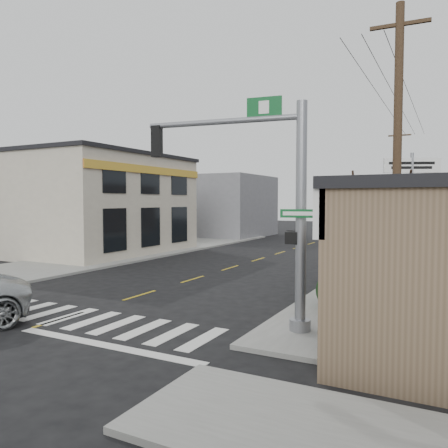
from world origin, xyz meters
The scene contains 18 objects.
ground centered at (0.00, 0.00, 0.00)m, with size 140.00×140.00×0.00m, color black.
sidewalk_right centered at (9.00, 13.00, 0.07)m, with size 6.00×38.00×0.13m, color gray.
sidewalk_left centered at (-9.00, 13.00, 0.07)m, with size 6.00×38.00×0.13m, color gray.
center_line centered at (0.00, 8.00, 0.01)m, with size 0.12×56.00×0.01m, color gold.
crosswalk centered at (0.00, 0.40, 0.01)m, with size 11.00×2.20×0.01m, color silver.
left_building centered at (-13.00, 14.00, 3.40)m, with size 12.00×12.00×6.80m, color beige.
bldg_distant_left centered at (-11.00, 32.00, 3.20)m, with size 9.00×10.00×6.40m, color slate.
traffic_signal_pole centered at (6.43, 1.96, 4.00)m, with size 5.13×0.39×6.50m.
guide_sign centered at (7.81, 8.89, 2.09)m, with size 1.74×0.14×3.05m.
fire_hydrant centered at (6.64, 7.33, 0.46)m, with size 0.19×0.19×0.62m.
ped_crossing_sign centered at (6.30, 10.26, 2.04)m, with size 1.09×0.08×2.80m.
lamp_post centered at (8.26, 11.77, 2.92)m, with size 0.62×0.49×4.80m.
dance_center_sign centered at (9.00, 15.17, 4.79)m, with size 2.88×0.18×6.12m.
bare_tree centered at (9.14, 3.08, 4.22)m, with size 2.60×2.60×5.20m.
shrub_front centered at (7.50, 5.18, 0.68)m, with size 1.46×1.46×1.09m, color black.
shrub_back centered at (9.75, 5.83, 0.51)m, with size 1.01×1.01×0.76m, color black.
utility_pole_near centered at (9.50, 3.31, 4.73)m, with size 1.56×0.23×8.97m.
utility_pole_far centered at (7.50, 24.00, 4.68)m, with size 1.54×0.23×8.87m.
Camera 1 is at (10.84, -9.63, 3.73)m, focal length 35.00 mm.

